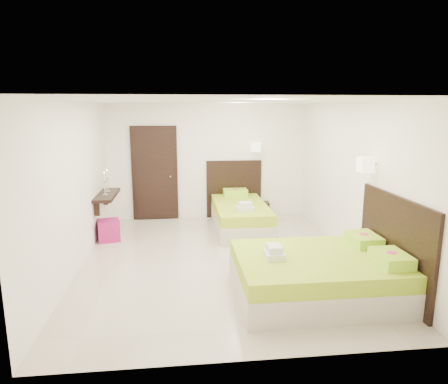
{
  "coord_description": "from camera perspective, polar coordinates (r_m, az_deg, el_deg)",
  "views": [
    {
      "loc": [
        -0.63,
        -6.27,
        2.48
      ],
      "look_at": [
        0.1,
        0.3,
        1.1
      ],
      "focal_mm": 32.0,
      "sensor_mm": 36.0,
      "label": 1
    }
  ],
  "objects": [
    {
      "name": "ottoman",
      "position": [
        7.99,
        -16.13,
        -5.28
      ],
      "size": [
        0.48,
        0.48,
        0.4
      ],
      "primitive_type": "cube",
      "rotation": [
        0.0,
        0.0,
        0.22
      ],
      "color": "#99145B",
      "rests_on": "ground"
    },
    {
      "name": "door",
      "position": [
        9.1,
        -9.86,
        2.57
      ],
      "size": [
        1.02,
        0.15,
        2.14
      ],
      "color": "black",
      "rests_on": "ground"
    },
    {
      "name": "bed_double",
      "position": [
        5.63,
        13.97,
        -11.14
      ],
      "size": [
        2.17,
        1.84,
        1.79
      ],
      "color": "beige",
      "rests_on": "ground"
    },
    {
      "name": "nightstand",
      "position": [
        9.41,
        5.17,
        -2.43
      ],
      "size": [
        0.43,
        0.39,
        0.35
      ],
      "primitive_type": "cube",
      "rotation": [
        0.0,
        0.0,
        -0.09
      ],
      "color": "black",
      "rests_on": "ground"
    },
    {
      "name": "floor",
      "position": [
        6.78,
        -0.57,
        -9.68
      ],
      "size": [
        5.5,
        5.5,
        0.0
      ],
      "primitive_type": "plane",
      "color": "#C2B3A1",
      "rests_on": "ground"
    },
    {
      "name": "bed_single",
      "position": [
        8.42,
        2.31,
        -3.11
      ],
      "size": [
        1.27,
        2.12,
        1.75
      ],
      "color": "beige",
      "rests_on": "ground"
    },
    {
      "name": "console_shelf",
      "position": [
        8.18,
        -16.45,
        -0.45
      ],
      "size": [
        0.35,
        1.2,
        0.78
      ],
      "color": "black",
      "rests_on": "ground"
    }
  ]
}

